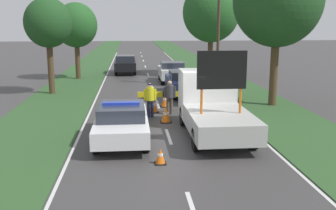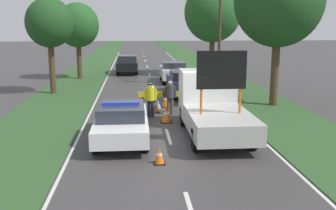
{
  "view_description": "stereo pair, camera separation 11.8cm",
  "coord_description": "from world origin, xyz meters",
  "px_view_note": "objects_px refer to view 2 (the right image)",
  "views": [
    {
      "loc": [
        -1.39,
        -14.65,
        4.35
      ],
      "look_at": [
        0.05,
        0.7,
        1.1
      ],
      "focal_mm": 42.0,
      "sensor_mm": 36.0,
      "label": 1
    },
    {
      "loc": [
        -1.27,
        -14.66,
        4.35
      ],
      "look_at": [
        0.05,
        0.7,
        1.1
      ],
      "focal_mm": 42.0,
      "sensor_mm": 36.0,
      "label": 2
    }
  ],
  "objects_px": {
    "police_car": "(121,121)",
    "roadside_tree_mid_right": "(78,25)",
    "road_barrier": "(163,96)",
    "pedestrian_civilian": "(170,95)",
    "roadside_tree_near_right": "(279,0)",
    "traffic_cone_near_truck": "(159,156)",
    "police_officer": "(151,97)",
    "queued_car_van_white": "(173,71)",
    "queued_car_hatch_blue": "(185,82)",
    "work_truck": "(213,106)",
    "traffic_cone_behind_barrier": "(166,115)",
    "utility_pole": "(220,21)",
    "roadside_tree_near_left": "(49,23)",
    "queued_car_sedan_black": "(127,64)",
    "traffic_cone_near_police": "(154,105)",
    "roadside_tree_mid_left": "(213,12)",
    "traffic_cone_centre_front": "(166,100)"
  },
  "relations": [
    {
      "from": "roadside_tree_near_left",
      "to": "police_officer",
      "type": "bearing_deg",
      "value": -49.34
    },
    {
      "from": "police_car",
      "to": "work_truck",
      "type": "bearing_deg",
      "value": 11.88
    },
    {
      "from": "queued_car_van_white",
      "to": "traffic_cone_near_police",
      "type": "bearing_deg",
      "value": 78.91
    },
    {
      "from": "utility_pole",
      "to": "queued_car_hatch_blue",
      "type": "bearing_deg",
      "value": -133.75
    },
    {
      "from": "pedestrian_civilian",
      "to": "traffic_cone_near_police",
      "type": "distance_m",
      "value": 1.1
    },
    {
      "from": "queued_car_hatch_blue",
      "to": "roadside_tree_mid_right",
      "type": "xyz_separation_m",
      "value": [
        -7.3,
        7.64,
        3.34
      ]
    },
    {
      "from": "road_barrier",
      "to": "police_officer",
      "type": "height_order",
      "value": "police_officer"
    },
    {
      "from": "police_officer",
      "to": "queued_car_van_white",
      "type": "height_order",
      "value": "police_officer"
    },
    {
      "from": "traffic_cone_centre_front",
      "to": "roadside_tree_near_right",
      "type": "height_order",
      "value": "roadside_tree_near_right"
    },
    {
      "from": "roadside_tree_mid_right",
      "to": "traffic_cone_centre_front",
      "type": "bearing_deg",
      "value": -61.75
    },
    {
      "from": "police_car",
      "to": "roadside_tree_near_right",
      "type": "distance_m",
      "value": 10.78
    },
    {
      "from": "pedestrian_civilian",
      "to": "queued_car_hatch_blue",
      "type": "relative_size",
      "value": 0.37
    },
    {
      "from": "police_car",
      "to": "queued_car_hatch_blue",
      "type": "relative_size",
      "value": 1.06
    },
    {
      "from": "work_truck",
      "to": "roadside_tree_near_left",
      "type": "xyz_separation_m",
      "value": [
        -8.11,
        9.61,
        3.17
      ]
    },
    {
      "from": "police_car",
      "to": "traffic_cone_near_police",
      "type": "bearing_deg",
      "value": 73.2
    },
    {
      "from": "roadside_tree_near_left",
      "to": "utility_pole",
      "type": "xyz_separation_m",
      "value": [
        10.77,
        1.65,
        0.18
      ]
    },
    {
      "from": "traffic_cone_near_police",
      "to": "queued_car_van_white",
      "type": "distance_m",
      "value": 10.15
    },
    {
      "from": "roadside_tree_near_right",
      "to": "utility_pole",
      "type": "relative_size",
      "value": 0.9
    },
    {
      "from": "pedestrian_civilian",
      "to": "utility_pole",
      "type": "xyz_separation_m",
      "value": [
        4.04,
        7.88,
        3.5
      ]
    },
    {
      "from": "queued_car_hatch_blue",
      "to": "roadside_tree_near_left",
      "type": "height_order",
      "value": "roadside_tree_near_left"
    },
    {
      "from": "traffic_cone_near_police",
      "to": "traffic_cone_near_truck",
      "type": "bearing_deg",
      "value": -91.53
    },
    {
      "from": "traffic_cone_behind_barrier",
      "to": "roadside_tree_mid_right",
      "type": "bearing_deg",
      "value": 111.63
    },
    {
      "from": "road_barrier",
      "to": "traffic_cone_near_truck",
      "type": "bearing_deg",
      "value": -90.29
    },
    {
      "from": "work_truck",
      "to": "pedestrian_civilian",
      "type": "bearing_deg",
      "value": -67.44
    },
    {
      "from": "work_truck",
      "to": "roadside_tree_mid_left",
      "type": "distance_m",
      "value": 17.88
    },
    {
      "from": "traffic_cone_centre_front",
      "to": "queued_car_hatch_blue",
      "type": "distance_m",
      "value": 3.63
    },
    {
      "from": "pedestrian_civilian",
      "to": "traffic_cone_near_truck",
      "type": "height_order",
      "value": "pedestrian_civilian"
    },
    {
      "from": "police_car",
      "to": "roadside_tree_mid_right",
      "type": "distance_m",
      "value": 17.55
    },
    {
      "from": "road_barrier",
      "to": "pedestrian_civilian",
      "type": "bearing_deg",
      "value": -39.45
    },
    {
      "from": "work_truck",
      "to": "roadside_tree_mid_right",
      "type": "xyz_separation_m",
      "value": [
        -7.33,
        16.09,
        3.0
      ]
    },
    {
      "from": "pedestrian_civilian",
      "to": "traffic_cone_near_police",
      "type": "xyz_separation_m",
      "value": [
        -0.75,
        0.52,
        -0.61
      ]
    },
    {
      "from": "police_car",
      "to": "utility_pole",
      "type": "xyz_separation_m",
      "value": [
        6.23,
        11.98,
        3.73
      ]
    },
    {
      "from": "work_truck",
      "to": "roadside_tree_near_left",
      "type": "relative_size",
      "value": 0.92
    },
    {
      "from": "roadside_tree_near_left",
      "to": "roadside_tree_mid_left",
      "type": "distance_m",
      "value": 13.7
    },
    {
      "from": "pedestrian_civilian",
      "to": "traffic_cone_behind_barrier",
      "type": "distance_m",
      "value": 1.65
    },
    {
      "from": "queued_car_hatch_blue",
      "to": "roadside_tree_near_left",
      "type": "relative_size",
      "value": 0.76
    },
    {
      "from": "queued_car_hatch_blue",
      "to": "roadside_tree_near_right",
      "type": "distance_m",
      "value": 7.25
    },
    {
      "from": "road_barrier",
      "to": "traffic_cone_near_police",
      "type": "height_order",
      "value": "road_barrier"
    },
    {
      "from": "road_barrier",
      "to": "queued_car_sedan_black",
      "type": "relative_size",
      "value": 0.56
    },
    {
      "from": "utility_pole",
      "to": "roadside_tree_near_left",
      "type": "bearing_deg",
      "value": -171.28
    },
    {
      "from": "police_car",
      "to": "queued_car_sedan_black",
      "type": "relative_size",
      "value": 1.1
    },
    {
      "from": "road_barrier",
      "to": "utility_pole",
      "type": "xyz_separation_m",
      "value": [
        4.35,
        7.58,
        3.6
      ]
    },
    {
      "from": "queued_car_hatch_blue",
      "to": "roadside_tree_mid_right",
      "type": "relative_size",
      "value": 0.76
    },
    {
      "from": "road_barrier",
      "to": "queued_car_hatch_blue",
      "type": "xyz_separation_m",
      "value": [
        1.67,
        4.77,
        -0.08
      ]
    },
    {
      "from": "traffic_cone_centre_front",
      "to": "traffic_cone_behind_barrier",
      "type": "xyz_separation_m",
      "value": [
        -0.25,
        -3.26,
        -0.0
      ]
    },
    {
      "from": "pedestrian_civilian",
      "to": "roadside_tree_mid_left",
      "type": "bearing_deg",
      "value": 80.62
    },
    {
      "from": "traffic_cone_behind_barrier",
      "to": "queued_car_hatch_blue",
      "type": "distance_m",
      "value": 6.8
    },
    {
      "from": "roadside_tree_near_right",
      "to": "traffic_cone_near_truck",
      "type": "bearing_deg",
      "value": -128.58
    },
    {
      "from": "work_truck",
      "to": "traffic_cone_behind_barrier",
      "type": "xyz_separation_m",
      "value": [
        -1.69,
        1.87,
        -0.77
      ]
    },
    {
      "from": "traffic_cone_near_police",
      "to": "queued_car_hatch_blue",
      "type": "distance_m",
      "value": 5.03
    }
  ]
}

